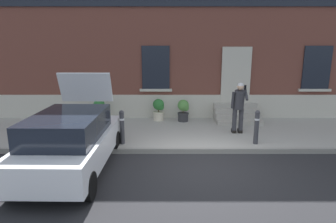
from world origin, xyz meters
The scene contains 12 objects.
ground_plane centered at (0.00, 0.00, 0.00)m, with size 80.00×80.00×0.00m, color #232326.
sidewalk centered at (0.00, 2.80, 0.07)m, with size 24.00×3.60×0.15m, color #99968E.
curb_edge centered at (0.00, 0.94, 0.07)m, with size 24.00×0.12×0.15m, color gray.
building_facade centered at (0.00, 5.29, 3.73)m, with size 24.00×1.52×7.50m.
entrance_stoop centered at (1.82, 4.12, 0.39)m, with size 1.73×1.28×0.64m.
hatchback_car_white centered at (-3.28, -0.26, 0.80)m, with size 1.84×4.09×2.34m.
bollard_near_person centered at (1.78, 1.35, 0.71)m, with size 0.15×0.15×1.04m.
bollard_far_left centered at (-2.27, 1.35, 0.71)m, with size 0.15×0.15×1.04m.
person_on_phone centered at (1.47, 2.42, 1.15)m, with size 0.51×0.50×1.74m.
planter_olive centered at (-3.59, 4.12, 0.61)m, with size 0.44×0.44×0.86m.
planter_cream centered at (-1.25, 4.14, 0.61)m, with size 0.44×0.44×0.86m.
planter_charcoal centered at (-0.29, 3.99, 0.61)m, with size 0.44×0.44×0.86m.
Camera 1 is at (-0.89, -7.07, 3.12)m, focal length 31.12 mm.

